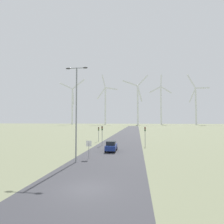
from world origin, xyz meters
name	(u,v)px	position (x,y,z in m)	size (l,w,h in m)	color
ground_plane	(86,189)	(0.00, 0.00, 0.00)	(600.00, 600.00, 0.00)	#757A5B
road_surface	(126,136)	(0.00, 48.00, 0.00)	(10.00, 240.00, 0.01)	#38383D
streetlamp	(76,104)	(-3.91, 8.38, 7.60)	(3.09, 0.32, 12.54)	gray
stop_sign_near	(89,146)	(-2.81, 10.63, 1.79)	(0.81, 0.07, 2.56)	gray
traffic_light_post_near_left	(102,131)	(-3.62, 24.07, 3.08)	(0.28, 0.34, 4.21)	gray
traffic_light_post_near_right	(145,132)	(5.69, 24.51, 2.98)	(0.28, 0.34, 4.07)	gray
traffic_light_post_mid_left	(99,131)	(-5.95, 30.95, 2.75)	(0.28, 0.34, 3.74)	gray
car_approaching	(111,146)	(-0.56, 17.20, 0.91)	(1.92, 4.15, 1.83)	navy
wind_turbine_far_left	(72,102)	(-85.50, 217.93, 30.88)	(38.50, 3.68, 63.21)	silver
wind_turbine_left	(105,102)	(-40.04, 224.81, 31.54)	(31.57, 14.37, 71.31)	silver
wind_turbine_center	(138,101)	(4.70, 212.64, 31.11)	(33.16, 15.17, 66.27)	silver
wind_turbine_right	(161,102)	(37.72, 242.44, 32.44)	(31.48, 3.11, 72.04)	silver
wind_turbine_far_right	(196,102)	(81.02, 230.35, 30.21)	(32.29, 11.54, 67.20)	silver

